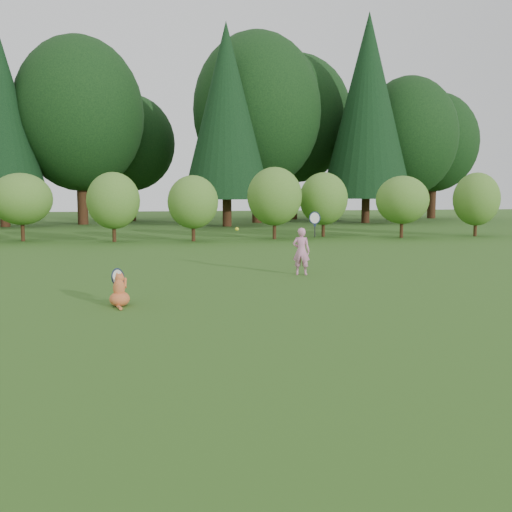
{
  "coord_description": "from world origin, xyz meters",
  "views": [
    {
      "loc": [
        -1.76,
        -9.09,
        1.81
      ],
      "look_at": [
        0.2,
        0.8,
        0.7
      ],
      "focal_mm": 40.0,
      "sensor_mm": 36.0,
      "label": 1
    }
  ],
  "objects": [
    {
      "name": "tennis_ball",
      "position": [
        -0.2,
        0.47,
        1.21
      ],
      "size": [
        0.06,
        0.06,
        0.06
      ],
      "color": "#CBD018",
      "rests_on": "ground"
    },
    {
      "name": "child",
      "position": [
        1.69,
        3.08,
        0.55
      ],
      "size": [
        0.63,
        0.45,
        1.57
      ],
      "rotation": [
        0.0,
        0.0,
        2.73
      ],
      "color": "pink",
      "rests_on": "ground"
    },
    {
      "name": "woodland_backdrop",
      "position": [
        0.0,
        23.0,
        7.5
      ],
      "size": [
        48.0,
        10.0,
        15.0
      ],
      "primitive_type": null,
      "color": "black",
      "rests_on": "ground"
    },
    {
      "name": "ground",
      "position": [
        0.0,
        0.0,
        0.0
      ],
      "size": [
        100.0,
        100.0,
        0.0
      ],
      "primitive_type": "plane",
      "color": "#305016",
      "rests_on": "ground"
    },
    {
      "name": "cat",
      "position": [
        -2.16,
        0.25,
        0.28
      ],
      "size": [
        0.47,
        0.78,
        0.74
      ],
      "rotation": [
        0.0,
        0.0,
        -0.23
      ],
      "color": "#D16228",
      "rests_on": "ground"
    },
    {
      "name": "shrub_row",
      "position": [
        0.0,
        13.0,
        1.4
      ],
      "size": [
        28.0,
        3.0,
        2.8
      ],
      "primitive_type": null,
      "color": "#477925",
      "rests_on": "ground"
    }
  ]
}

